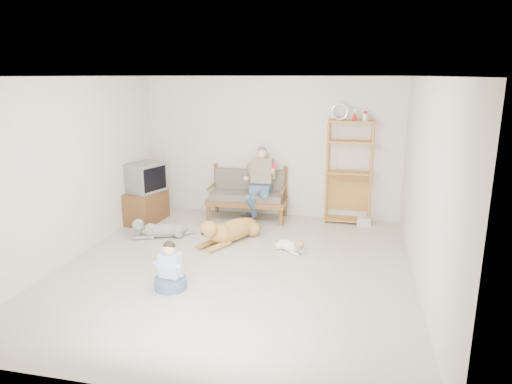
% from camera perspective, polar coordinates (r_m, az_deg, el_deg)
% --- Properties ---
extents(floor, '(5.50, 5.50, 0.00)m').
position_cam_1_polar(floor, '(6.71, -2.59, -9.50)').
color(floor, beige).
rests_on(floor, ground).
extents(ceiling, '(5.50, 5.50, 0.00)m').
position_cam_1_polar(ceiling, '(6.13, -2.88, 14.24)').
color(ceiling, white).
rests_on(ceiling, ground).
extents(wall_back, '(5.00, 0.00, 5.00)m').
position_cam_1_polar(wall_back, '(8.92, 1.90, 5.59)').
color(wall_back, beige).
rests_on(wall_back, ground).
extents(wall_front, '(5.00, 0.00, 5.00)m').
position_cam_1_polar(wall_front, '(3.81, -13.66, -7.05)').
color(wall_front, beige).
rests_on(wall_front, ground).
extents(wall_left, '(0.00, 5.50, 5.50)m').
position_cam_1_polar(wall_left, '(7.33, -21.96, 2.62)').
color(wall_left, beige).
rests_on(wall_left, ground).
extents(wall_right, '(0.00, 5.50, 5.50)m').
position_cam_1_polar(wall_right, '(6.14, 20.43, 0.62)').
color(wall_right, beige).
rests_on(wall_right, ground).
extents(loveseat, '(1.52, 0.75, 0.95)m').
position_cam_1_polar(loveseat, '(8.86, -0.99, -0.18)').
color(loveseat, brown).
rests_on(loveseat, ground).
extents(man, '(0.53, 0.76, 1.24)m').
position_cam_1_polar(man, '(8.59, 0.29, 0.46)').
color(man, slate).
rests_on(man, loveseat).
extents(etagere, '(0.86, 0.37, 2.23)m').
position_cam_1_polar(etagere, '(8.64, 11.51, 2.57)').
color(etagere, '#BF883C').
rests_on(etagere, ground).
extents(book_stack, '(0.25, 0.19, 0.16)m').
position_cam_1_polar(book_stack, '(8.71, 13.35, -3.61)').
color(book_stack, white).
rests_on(book_stack, ground).
extents(tv_stand, '(0.57, 0.94, 0.60)m').
position_cam_1_polar(tv_stand, '(8.92, -13.56, -1.71)').
color(tv_stand, brown).
rests_on(tv_stand, ground).
extents(crt_tv, '(0.71, 0.78, 0.54)m').
position_cam_1_polar(crt_tv, '(8.74, -13.69, 1.80)').
color(crt_tv, slate).
rests_on(crt_tv, tv_stand).
extents(wall_outlet, '(0.12, 0.02, 0.08)m').
position_cam_1_polar(wall_outlet, '(9.43, -5.66, -0.51)').
color(wall_outlet, white).
rests_on(wall_outlet, ground).
extents(golden_retriever, '(0.86, 1.47, 0.48)m').
position_cam_1_polar(golden_retriever, '(7.66, -3.40, -4.84)').
color(golden_retriever, '#C08442').
rests_on(golden_retriever, ground).
extents(shaggy_dog, '(1.08, 0.56, 0.34)m').
position_cam_1_polar(shaggy_dog, '(8.05, -12.08, -4.61)').
color(shaggy_dog, silver).
rests_on(shaggy_dog, ground).
extents(terrier, '(0.57, 0.43, 0.24)m').
position_cam_1_polar(terrier, '(7.27, 4.43, -6.69)').
color(terrier, white).
rests_on(terrier, ground).
extents(child, '(0.42, 0.42, 0.66)m').
position_cam_1_polar(child, '(6.12, -10.66, -9.75)').
color(child, slate).
rests_on(child, ground).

